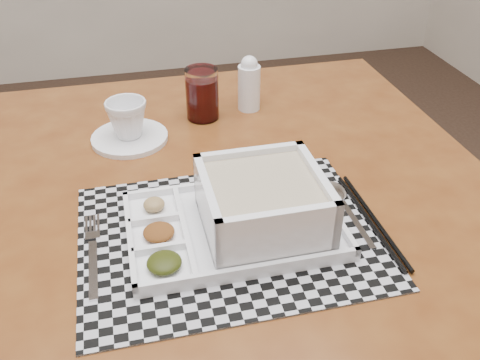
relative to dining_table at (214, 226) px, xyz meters
name	(u,v)px	position (x,y,z in m)	size (l,w,h in m)	color
dining_table	(214,226)	(0.00, 0.00, 0.00)	(1.00, 1.00, 0.75)	#5A2910
placemat	(229,235)	(0.00, -0.12, 0.08)	(0.45, 0.35, 0.00)	#B4B4BC
serving_tray	(253,212)	(0.04, -0.12, 0.12)	(0.32, 0.22, 0.10)	white
fork	(93,252)	(-0.20, -0.12, 0.08)	(0.02, 0.19, 0.00)	silver
spoon	(338,195)	(0.20, -0.07, 0.08)	(0.04, 0.18, 0.01)	silver
chopsticks	(372,220)	(0.23, -0.14, 0.08)	(0.02, 0.24, 0.01)	black
saucer	(130,138)	(-0.13, 0.21, 0.08)	(0.15, 0.15, 0.01)	white
cup	(127,119)	(-0.13, 0.21, 0.12)	(0.08, 0.08, 0.07)	white
juice_glass	(202,96)	(0.03, 0.27, 0.13)	(0.07, 0.07, 0.11)	white
creamer_bottle	(249,84)	(0.14, 0.29, 0.14)	(0.05, 0.05, 0.12)	white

